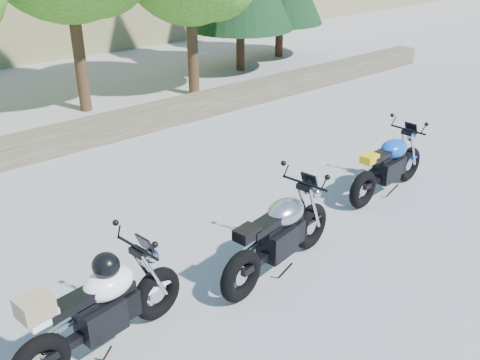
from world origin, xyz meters
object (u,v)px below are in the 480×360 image
at_px(silver_bike, 280,236).
at_px(white_bike, 100,308).
at_px(blue_bike, 388,166).
at_px(backpack, 386,158).

xyz_separation_m(silver_bike, white_bike, (-2.44, 0.12, 0.04)).
bearing_deg(silver_bike, blue_bike, -1.16).
distance_m(silver_bike, backpack, 4.01).
bearing_deg(silver_bike, backpack, 6.16).
height_order(silver_bike, backpack, silver_bike).
bearing_deg(white_bike, silver_bike, -11.43).
bearing_deg(backpack, blue_bike, -152.61).
bearing_deg(backpack, white_bike, -179.96).
xyz_separation_m(white_bike, backpack, (6.27, 1.00, -0.41)).
relative_size(blue_bike, backpack, 5.94).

